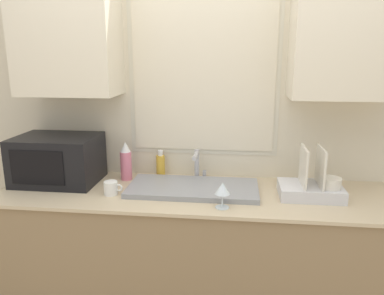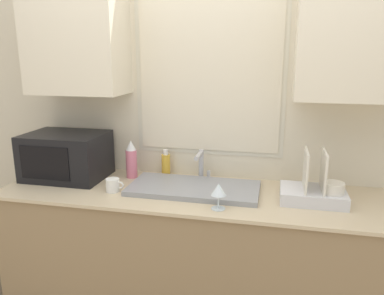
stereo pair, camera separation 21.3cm
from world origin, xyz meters
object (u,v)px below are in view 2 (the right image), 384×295
(soap_bottle, at_px, (166,164))
(wine_glass, at_px, (219,190))
(spray_bottle, at_px, (131,160))
(dish_rack, at_px, (315,191))
(microwave, at_px, (66,156))
(mug_near_sink, at_px, (113,185))
(faucet, at_px, (201,163))

(soap_bottle, bearing_deg, wine_glass, -48.02)
(spray_bottle, distance_m, soap_bottle, 0.23)
(dish_rack, distance_m, soap_bottle, 0.97)
(spray_bottle, bearing_deg, soap_bottle, 22.22)
(spray_bottle, bearing_deg, dish_rack, -8.68)
(microwave, bearing_deg, dish_rack, -2.96)
(mug_near_sink, relative_size, wine_glass, 0.78)
(microwave, xyz_separation_m, mug_near_sink, (0.40, -0.18, -0.11))
(mug_near_sink, bearing_deg, dish_rack, 4.94)
(soap_bottle, height_order, mug_near_sink, soap_bottle)
(faucet, height_order, dish_rack, dish_rack)
(microwave, height_order, soap_bottle, microwave)
(microwave, bearing_deg, spray_bottle, 12.75)
(dish_rack, relative_size, wine_glass, 2.50)
(dish_rack, xyz_separation_m, spray_bottle, (-1.15, 0.17, 0.06))
(wine_glass, bearing_deg, spray_bottle, 148.51)
(microwave, xyz_separation_m, soap_bottle, (0.63, 0.18, -0.07))
(spray_bottle, height_order, wine_glass, spray_bottle)
(faucet, xyz_separation_m, microwave, (-0.88, -0.13, 0.03))
(spray_bottle, height_order, mug_near_sink, spray_bottle)
(microwave, distance_m, soap_bottle, 0.66)
(microwave, height_order, wine_glass, microwave)
(mug_near_sink, bearing_deg, faucet, 33.58)
(wine_glass, bearing_deg, soap_bottle, 131.98)
(faucet, height_order, spray_bottle, spray_bottle)
(faucet, bearing_deg, dish_rack, -17.27)
(faucet, xyz_separation_m, wine_glass, (0.18, -0.43, -0.02))
(faucet, distance_m, wine_glass, 0.47)
(mug_near_sink, bearing_deg, soap_bottle, 58.47)
(dish_rack, bearing_deg, microwave, 177.04)
(microwave, bearing_deg, faucet, 8.59)
(mug_near_sink, bearing_deg, spray_bottle, 87.69)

